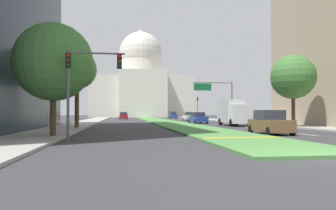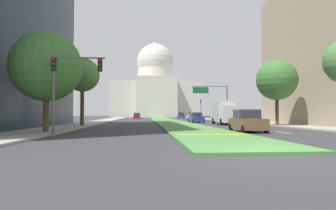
{
  "view_description": "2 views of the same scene",
  "coord_description": "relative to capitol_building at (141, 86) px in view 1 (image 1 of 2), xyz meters",
  "views": [
    {
      "loc": [
        -7.02,
        -10.67,
        1.64
      ],
      "look_at": [
        1.38,
        48.98,
        2.98
      ],
      "focal_mm": 35.42,
      "sensor_mm": 36.0,
      "label": 1
    },
    {
      "loc": [
        -4.26,
        -9.64,
        1.49
      ],
      "look_at": [
        0.91,
        54.41,
        3.43
      ],
      "focal_mm": 30.35,
      "sensor_mm": 36.0,
      "label": 2
    }
  ],
  "objects": [
    {
      "name": "sedan_distant",
      "position": [
        6.4,
        -56.52,
        -10.64
      ],
      "size": [
        1.87,
        4.59,
        1.73
      ],
      "color": "silver",
      "rests_on": "ground_plane"
    },
    {
      "name": "street_tree_left_near",
      "position": [
        -11.38,
        -99.81,
        -6.56
      ],
      "size": [
        5.05,
        5.05,
        7.42
      ],
      "color": "#4C3823",
      "rests_on": "ground_plane"
    },
    {
      "name": "ground_plane",
      "position": [
        0.0,
        -55.24,
        -11.44
      ],
      "size": [
        260.0,
        260.0,
        0.0
      ],
      "primitive_type": "plane",
      "color": "#333335"
    },
    {
      "name": "overhead_guide_sign",
      "position": [
        7.78,
        -71.72,
        -6.76
      ],
      "size": [
        6.44,
        0.2,
        6.5
      ],
      "color": "#515456",
      "rests_on": "ground_plane"
    },
    {
      "name": "lane_dashes_right",
      "position": [
        6.55,
        -68.47,
        -11.44
      ],
      "size": [
        0.16,
        66.1,
        0.01
      ],
      "color": "silver",
      "rests_on": "ground_plane"
    },
    {
      "name": "grass_median",
      "position": [
        0.0,
        -60.84,
        -11.37
      ],
      "size": [
        5.15,
        100.78,
        0.14
      ],
      "primitive_type": "cube",
      "color": "#4C8442",
      "rests_on": "ground_plane"
    },
    {
      "name": "sidewalk_left",
      "position": [
        -12.53,
        -66.44,
        -11.37
      ],
      "size": [
        4.0,
        100.78,
        0.15
      ],
      "primitive_type": "cube",
      "color": "#9E9991",
      "rests_on": "ground_plane"
    },
    {
      "name": "street_tree_right_mid",
      "position": [
        11.08,
        -88.94,
        -6.03
      ],
      "size": [
        4.73,
        4.73,
        7.79
      ],
      "color": "#4C3823",
      "rests_on": "ground_plane"
    },
    {
      "name": "street_tree_left_mid",
      "position": [
        -11.47,
        -87.66,
        -5.54
      ],
      "size": [
        3.92,
        3.92,
        7.92
      ],
      "color": "#4C3823",
      "rests_on": "ground_plane"
    },
    {
      "name": "traffic_light_near_left",
      "position": [
        -9.18,
        -102.52,
        -7.65
      ],
      "size": [
        3.34,
        0.35,
        5.2
      ],
      "color": "#515456",
      "rests_on": "ground_plane"
    },
    {
      "name": "sedan_very_far",
      "position": [
        6.89,
        -32.63,
        -10.59
      ],
      "size": [
        1.89,
        4.52,
        1.85
      ],
      "color": "navy",
      "rests_on": "ground_plane"
    },
    {
      "name": "sedan_midblock",
      "position": [
        4.32,
        -73.44,
        -10.66
      ],
      "size": [
        2.16,
        4.46,
        1.67
      ],
      "color": "navy",
      "rests_on": "ground_plane"
    },
    {
      "name": "capitol_building",
      "position": [
        0.0,
        0.0,
        0.0
      ],
      "size": [
        35.8,
        28.15,
        32.23
      ],
      "color": "beige",
      "rests_on": "ground_plane"
    },
    {
      "name": "traffic_light_far_right",
      "position": [
        10.03,
        -48.75,
        -8.13
      ],
      "size": [
        0.28,
        0.35,
        5.2
      ],
      "color": "#515456",
      "rests_on": "ground_plane"
    },
    {
      "name": "sedan_far_horizon",
      "position": [
        -6.56,
        -41.76,
        -10.65
      ],
      "size": [
        2.1,
        4.72,
        1.69
      ],
      "color": "maroon",
      "rests_on": "ground_plane"
    },
    {
      "name": "sidewalk_right",
      "position": [
        12.53,
        -66.44,
        -11.37
      ],
      "size": [
        4.0,
        100.78,
        0.15
      ],
      "primitive_type": "cube",
      "color": "#9E9991",
      "rests_on": "ground_plane"
    },
    {
      "name": "box_truck_delivery",
      "position": [
        6.56,
        -82.89,
        -9.77
      ],
      "size": [
        2.4,
        6.4,
        3.2
      ],
      "color": "silver",
      "rests_on": "ground_plane"
    },
    {
      "name": "sedan_lead_stopped",
      "position": [
        4.01,
        -98.41,
        -10.6
      ],
      "size": [
        1.98,
        4.21,
        1.81
      ],
      "color": "brown",
      "rests_on": "ground_plane"
    },
    {
      "name": "median_curb_nose",
      "position": [
        0.0,
        -103.28,
        -11.28
      ],
      "size": [
        4.64,
        0.5,
        0.04
      ],
      "primitive_type": "cube",
      "color": "gold",
      "rests_on": "grass_median"
    }
  ]
}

